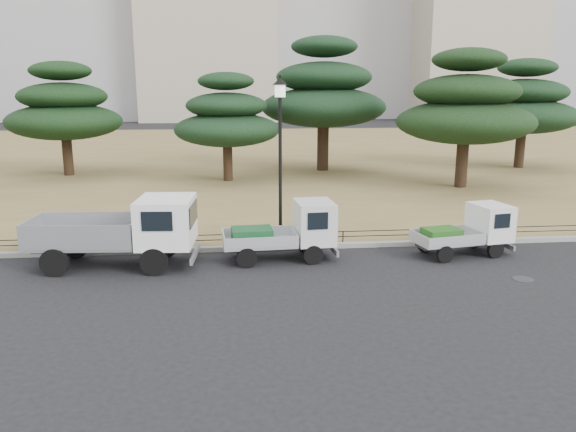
{
  "coord_description": "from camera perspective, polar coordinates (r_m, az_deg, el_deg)",
  "views": [
    {
      "loc": [
        -1.85,
        -15.79,
        5.39
      ],
      "look_at": [
        0.0,
        2.0,
        1.3
      ],
      "focal_mm": 35.0,
      "sensor_mm": 36.0,
      "label": 1
    }
  ],
  "objects": [
    {
      "name": "truck_large",
      "position": [
        17.83,
        -16.37,
        -1.26
      ],
      "size": [
        5.04,
        2.3,
        2.15
      ],
      "rotation": [
        0.0,
        0.0,
        -0.07
      ],
      "color": "black",
      "rests_on": "ground"
    },
    {
      "name": "curb",
      "position": [
        19.22,
        -0.18,
        -3.15
      ],
      "size": [
        120.0,
        0.25,
        0.16
      ],
      "primitive_type": "cube",
      "color": "gray",
      "rests_on": "ground"
    },
    {
      "name": "lawn",
      "position": [
        46.73,
        -3.64,
        6.32
      ],
      "size": [
        120.0,
        56.0,
        0.15
      ],
      "primitive_type": "cube",
      "color": "olive",
      "rests_on": "ground"
    },
    {
      "name": "street_lamp",
      "position": [
        18.82,
        -0.81,
        8.39
      ],
      "size": [
        0.5,
        0.5,
        5.57
      ],
      "color": "black",
      "rests_on": "lawn"
    },
    {
      "name": "pine_west_near",
      "position": [
        36.85,
        -21.82,
        9.94
      ],
      "size": [
        6.81,
        6.81,
        6.81
      ],
      "color": "black",
      "rests_on": "lawn"
    },
    {
      "name": "pine_east_far",
      "position": [
        40.78,
        22.84,
        10.31
      ],
      "size": [
        7.1,
        7.1,
        7.13
      ],
      "color": "black",
      "rests_on": "lawn"
    },
    {
      "name": "ground",
      "position": [
        16.78,
        0.71,
        -5.85
      ],
      "size": [
        220.0,
        220.0,
        0.0
      ],
      "primitive_type": "plane",
      "color": "black"
    },
    {
      "name": "pipe_fence",
      "position": [
        19.27,
        -0.23,
        -2.0
      ],
      "size": [
        38.0,
        0.04,
        0.4
      ],
      "color": "black",
      "rests_on": "lawn"
    },
    {
      "name": "pine_center_left",
      "position": [
        32.44,
        -6.24,
        9.79
      ],
      "size": [
        6.02,
        6.02,
        6.12
      ],
      "color": "black",
      "rests_on": "lawn"
    },
    {
      "name": "pine_east_near",
      "position": [
        31.48,
        17.59,
        10.4
      ],
      "size": [
        7.21,
        7.21,
        7.28
      ],
      "color": "black",
      "rests_on": "lawn"
    },
    {
      "name": "truck_kei_front",
      "position": [
        17.92,
        -0.02,
        -1.54
      ],
      "size": [
        3.6,
        1.72,
        1.86
      ],
      "rotation": [
        0.0,
        0.0,
        0.06
      ],
      "color": "black",
      "rests_on": "ground"
    },
    {
      "name": "tarp_pile",
      "position": [
        20.4,
        -23.24,
        -2.05
      ],
      "size": [
        1.46,
        1.18,
        0.88
      ],
      "rotation": [
        0.0,
        0.0,
        0.18
      ],
      "color": "#142E9D",
      "rests_on": "lawn"
    },
    {
      "name": "manhole",
      "position": [
        17.64,
        22.78,
        -5.93
      ],
      "size": [
        0.6,
        0.6,
        0.01
      ],
      "primitive_type": "cylinder",
      "color": "#2D2D30",
      "rests_on": "ground"
    },
    {
      "name": "truck_kei_rear",
      "position": [
        19.38,
        17.91,
        -1.39
      ],
      "size": [
        3.33,
        1.86,
        1.64
      ],
      "rotation": [
        0.0,
        0.0,
        0.18
      ],
      "color": "black",
      "rests_on": "ground"
    },
    {
      "name": "pine_center_right",
      "position": [
        36.5,
        3.64,
        12.29
      ],
      "size": [
        7.94,
        7.94,
        8.43
      ],
      "color": "black",
      "rests_on": "lawn"
    }
  ]
}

